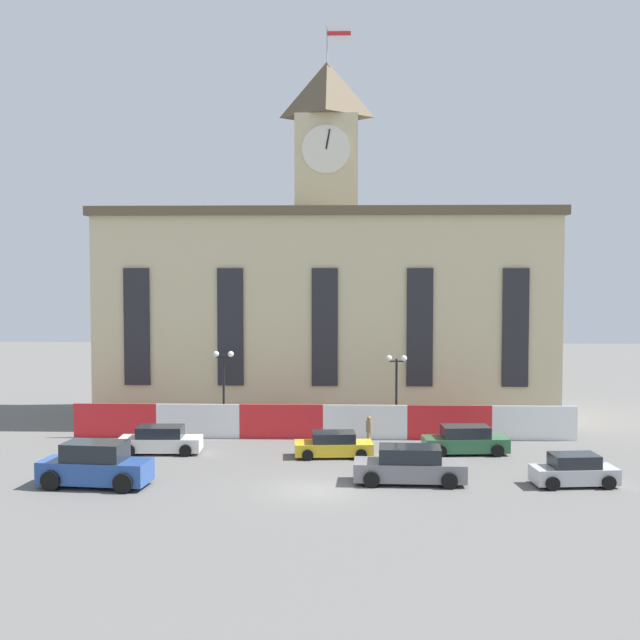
{
  "coord_description": "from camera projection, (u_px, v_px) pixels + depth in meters",
  "views": [
    {
      "loc": [
        1.7,
        -40.35,
        10.26
      ],
      "look_at": [
        0.0,
        7.2,
        7.43
      ],
      "focal_mm": 50.0,
      "sensor_mm": 36.0,
      "label": 1
    }
  ],
  "objects": [
    {
      "name": "ground_plane",
      "position": [
        314.0,
        490.0,
        40.92
      ],
      "size": [
        160.0,
        160.0,
        0.0
      ],
      "primitive_type": "plane",
      "color": "#605E5B"
    },
    {
      "name": "civic_building",
      "position": [
        327.0,
        306.0,
        60.98
      ],
      "size": [
        30.42,
        10.6,
        26.52
      ],
      "color": "beige",
      "rests_on": "ground"
    },
    {
      "name": "banner_fence",
      "position": [
        323.0,
        422.0,
        53.1
      ],
      "size": [
        30.08,
        0.12,
        2.06
      ],
      "color": "red",
      "rests_on": "ground"
    },
    {
      "name": "street_lamp_far_right",
      "position": [
        224.0,
        375.0,
        54.01
      ],
      "size": [
        1.26,
        0.36,
        5.17
      ],
      "color": "black",
      "rests_on": "ground"
    },
    {
      "name": "street_lamp_far_left",
      "position": [
        396.0,
        378.0,
        53.64
      ],
      "size": [
        1.26,
        0.36,
        4.96
      ],
      "color": "black",
      "rests_on": "ground"
    },
    {
      "name": "car_green_wagon",
      "position": [
        465.0,
        441.0,
        48.93
      ],
      "size": [
        4.74,
        2.46,
        1.55
      ],
      "rotation": [
        0.0,
        0.0,
        3.23
      ],
      "color": "#2D663D",
      "rests_on": "ground"
    },
    {
      "name": "car_gray_pickup",
      "position": [
        410.0,
        466.0,
        42.28
      ],
      "size": [
        5.37,
        2.52,
        1.75
      ],
      "rotation": [
        0.0,
        0.0,
        3.11
      ],
      "color": "slate",
      "rests_on": "ground"
    },
    {
      "name": "car_white_taxi",
      "position": [
        160.0,
        441.0,
        49.1
      ],
      "size": [
        4.55,
        2.23,
        1.5
      ],
      "rotation": [
        0.0,
        0.0,
        3.17
      ],
      "color": "white",
      "rests_on": "ground"
    },
    {
      "name": "car_yellow_coupe",
      "position": [
        333.0,
        445.0,
        48.16
      ],
      "size": [
        4.33,
        2.38,
        1.35
      ],
      "rotation": [
        0.0,
        0.0,
        0.08
      ],
      "color": "yellow",
      "rests_on": "ground"
    },
    {
      "name": "car_blue_van",
      "position": [
        95.0,
        466.0,
        41.61
      ],
      "size": [
        5.28,
        2.82,
        2.1
      ],
      "rotation": [
        0.0,
        0.0,
        -0.11
      ],
      "color": "#284C99",
      "rests_on": "ground"
    },
    {
      "name": "car_silver_hatch",
      "position": [
        574.0,
        471.0,
        41.77
      ],
      "size": [
        4.06,
        2.35,
        1.5
      ],
      "rotation": [
        0.0,
        0.0,
        3.25
      ],
      "color": "#B7B7BC",
      "rests_on": "ground"
    },
    {
      "name": "pedestrian",
      "position": [
        369.0,
        429.0,
        51.33
      ],
      "size": [
        0.47,
        0.47,
        1.67
      ],
      "rotation": [
        0.0,
        0.0,
        5.92
      ],
      "color": "olive",
      "rests_on": "ground"
    }
  ]
}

